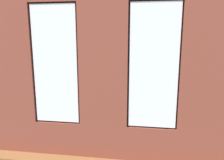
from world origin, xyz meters
name	(u,v)px	position (x,y,z in m)	size (l,w,h in m)	color
ground_plane	(118,115)	(0.00, 0.00, -0.05)	(6.42, 5.67, 0.10)	brown
brick_wall_with_windows	(103,84)	(0.00, 2.45, 1.47)	(5.82, 0.30, 3.05)	brown
white_wall_right	(25,64)	(2.86, 0.20, 1.53)	(0.10, 4.67, 3.05)	white
couch_by_window	(117,128)	(-0.19, 1.81, 0.33)	(1.96, 0.87, 0.80)	black
couch_left	(198,114)	(-2.21, 0.56, 0.33)	(1.01, 2.05, 0.80)	black
coffee_table	(105,100)	(0.46, -0.24, 0.36)	(1.25, 0.85, 0.41)	tan
cup_ceramic	(92,97)	(0.84, -0.11, 0.46)	(0.08, 0.08, 0.09)	#33567F
candle_jar	(107,98)	(0.37, -0.11, 0.46)	(0.08, 0.08, 0.10)	#B7333D
table_plant_small	(101,94)	(0.62, -0.35, 0.53)	(0.13, 0.13, 0.21)	gray
remote_black	(116,97)	(0.12, -0.39, 0.43)	(0.05, 0.17, 0.02)	black
media_console	(43,99)	(2.56, -0.21, 0.30)	(0.91, 0.42, 0.59)	black
tv_flatscreen	(42,81)	(2.56, -0.21, 0.94)	(1.03, 0.20, 0.68)	black
papasan_chair	(100,89)	(0.85, -1.36, 0.44)	(1.07, 1.07, 0.68)	olive
potted_plant_corner_near_left	(188,82)	(-2.36, -1.84, 0.71)	(0.88, 0.87, 1.30)	#47423D
potted_plant_near_tv	(46,95)	(2.01, 0.70, 0.71)	(0.94, 0.97, 1.33)	#47423D
potted_plant_mid_room_small	(145,98)	(-0.82, -0.75, 0.33)	(0.28, 0.28, 0.49)	gray
potted_plant_corner_far_left	(223,119)	(-2.36, 1.90, 0.70)	(0.72, 0.82, 1.21)	#47423D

